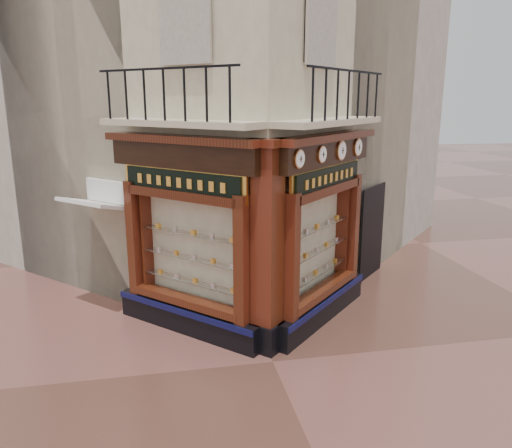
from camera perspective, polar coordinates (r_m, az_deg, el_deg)
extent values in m
plane|color=#543127|center=(9.40, 1.93, -15.46)|extent=(80.00, 80.00, 0.00)
cube|color=beige|center=(14.30, -3.75, 19.56)|extent=(11.31, 11.31, 12.00)
cube|color=beige|center=(16.62, -13.76, 16.71)|extent=(11.31, 11.31, 11.00)
cube|color=beige|center=(17.17, 3.74, 16.97)|extent=(11.31, 11.31, 11.00)
cube|color=black|center=(10.46, -7.83, -10.68)|extent=(2.72, 2.72, 0.55)
cube|color=#0C0D3C|center=(10.24, -8.59, -9.94)|extent=(2.50, 2.50, 0.12)
cube|color=#3B1A0A|center=(9.09, -1.51, -4.25)|extent=(0.37, 0.37, 2.45)
cube|color=#3B1A0A|center=(10.88, -13.63, -1.54)|extent=(0.37, 0.37, 2.45)
cube|color=#FFEEC1|center=(10.17, -6.88, -2.48)|extent=(1.80, 1.80, 2.10)
cube|color=black|center=(9.58, -8.42, 7.75)|extent=(2.69, 2.69, 0.50)
cube|color=#3B1A0A|center=(9.50, -8.78, 9.56)|extent=(2.86, 2.86, 0.14)
cube|color=black|center=(10.96, 7.53, -9.47)|extent=(2.72, 2.72, 0.55)
cube|color=#0C0D3C|center=(10.80, 8.48, -8.63)|extent=(2.50, 2.50, 0.12)
cube|color=#3B1A0A|center=(9.27, 3.94, -3.91)|extent=(0.37, 0.37, 2.45)
cube|color=#3B1A0A|center=(11.69, 10.84, -0.32)|extent=(0.37, 0.37, 2.45)
cube|color=#FFEEC1|center=(10.60, 6.19, -1.77)|extent=(1.80, 1.80, 2.10)
cube|color=black|center=(10.12, 8.03, 8.10)|extent=(2.69, 2.69, 0.50)
cube|color=#3B1A0A|center=(10.06, 8.46, 9.82)|extent=(2.86, 2.86, 0.14)
cube|color=black|center=(9.70, 1.26, -12.62)|extent=(0.78, 0.78, 0.55)
cube|color=#3B1A0A|center=(9.00, 1.33, -1.61)|extent=(0.64, 0.64, 3.50)
cube|color=#3B1A0A|center=(8.69, 1.39, 9.31)|extent=(0.85, 0.85, 0.14)
cube|color=beige|center=(9.46, -8.93, 11.30)|extent=(2.97, 2.97, 0.12)
cube|color=black|center=(9.23, -10.61, 17.08)|extent=(2.36, 2.36, 0.04)
cube|color=beige|center=(10.03, 8.62, 11.47)|extent=(2.97, 2.97, 0.12)
cube|color=black|center=(9.90, 10.63, 16.86)|extent=(2.36, 2.36, 0.04)
cylinder|color=#C67D42|center=(8.80, 4.92, 7.43)|extent=(0.27, 0.27, 0.34)
cylinder|color=white|center=(8.78, 5.09, 7.41)|extent=(0.22, 0.22, 0.29)
cube|color=black|center=(8.78, 5.18, 7.41)|extent=(0.02, 0.02, 0.11)
cube|color=black|center=(8.78, 5.18, 7.41)|extent=(0.07, 0.07, 0.01)
cylinder|color=#C67D42|center=(9.57, 7.50, 7.90)|extent=(0.27, 0.27, 0.33)
cylinder|color=white|center=(9.56, 7.66, 7.88)|extent=(0.21, 0.21, 0.28)
cube|color=black|center=(9.55, 7.74, 7.88)|extent=(0.02, 0.02, 0.11)
cube|color=black|center=(9.55, 7.74, 7.88)|extent=(0.07, 0.07, 0.01)
cylinder|color=#C67D42|center=(10.35, 9.68, 8.28)|extent=(0.32, 0.32, 0.40)
cylinder|color=white|center=(10.34, 9.83, 8.27)|extent=(0.26, 0.26, 0.35)
cube|color=black|center=(10.33, 9.91, 8.26)|extent=(0.02, 0.02, 0.13)
cube|color=black|center=(10.33, 9.91, 8.26)|extent=(0.08, 0.08, 0.01)
cylinder|color=#C67D42|center=(11.13, 11.52, 8.60)|extent=(0.31, 0.31, 0.39)
cylinder|color=white|center=(11.12, 11.66, 8.58)|extent=(0.25, 0.25, 0.33)
cube|color=black|center=(11.12, 11.74, 8.58)|extent=(0.02, 0.02, 0.13)
cube|color=black|center=(11.12, 11.74, 8.58)|extent=(0.08, 0.08, 0.01)
cube|color=#F1B646|center=(9.61, -8.48, 4.76)|extent=(2.19, 2.19, 0.59)
cube|color=black|center=(9.58, -8.64, 4.73)|extent=(2.04, 2.04, 0.44)
cube|color=#F1B646|center=(10.16, 8.14, 5.28)|extent=(2.13, 2.13, 0.57)
cube|color=black|center=(10.14, 8.35, 5.25)|extent=(1.98, 1.98, 0.43)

